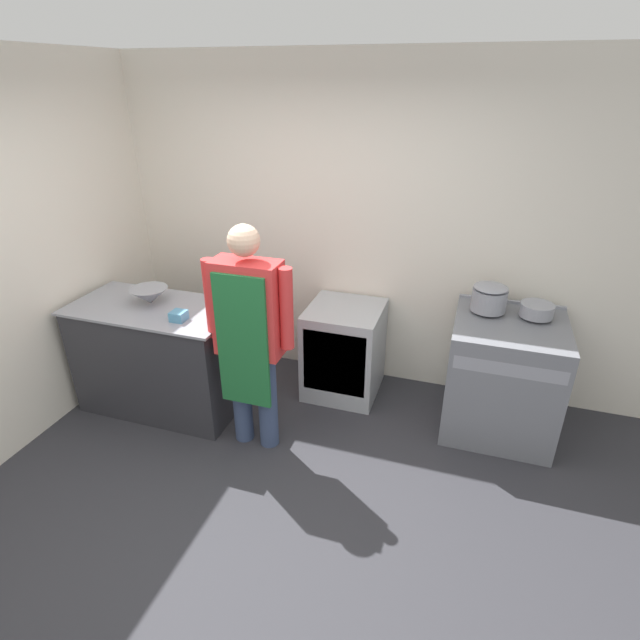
% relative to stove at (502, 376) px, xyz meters
% --- Properties ---
extents(ground_plane, '(14.00, 14.00, 0.00)m').
position_rel_stove_xyz_m(ground_plane, '(-1.45, -1.48, -0.45)').
color(ground_plane, '#2D2D33').
extents(wall_back, '(8.00, 0.05, 2.70)m').
position_rel_stove_xyz_m(wall_back, '(-1.45, 0.47, 0.90)').
color(wall_back, silver).
rests_on(wall_back, ground_plane).
extents(wall_left, '(0.05, 8.00, 2.70)m').
position_rel_stove_xyz_m(wall_left, '(-3.37, -0.48, 0.90)').
color(wall_left, silver).
rests_on(wall_left, ground_plane).
extents(prep_counter, '(1.31, 0.69, 0.90)m').
position_rel_stove_xyz_m(prep_counter, '(-2.64, -0.55, -0.00)').
color(prep_counter, '#2D2D33').
rests_on(prep_counter, ground_plane).
extents(stove, '(0.79, 0.79, 0.92)m').
position_rel_stove_xyz_m(stove, '(0.00, 0.00, 0.00)').
color(stove, slate).
rests_on(stove, ground_plane).
extents(fridge_unit, '(0.61, 0.62, 0.79)m').
position_rel_stove_xyz_m(fridge_unit, '(-1.28, 0.11, -0.06)').
color(fridge_unit, '#A8ADB2').
rests_on(fridge_unit, ground_plane).
extents(person_cook, '(0.64, 0.24, 1.68)m').
position_rel_stove_xyz_m(person_cook, '(-1.71, -0.76, 0.50)').
color(person_cook, '#38476B').
rests_on(person_cook, ground_plane).
extents(mixing_bowl, '(0.29, 0.29, 0.13)m').
position_rel_stove_xyz_m(mixing_bowl, '(-2.69, -0.50, 0.51)').
color(mixing_bowl, gray).
rests_on(mixing_bowl, prep_counter).
extents(plastic_tub, '(0.11, 0.11, 0.07)m').
position_rel_stove_xyz_m(plastic_tub, '(-2.31, -0.70, 0.48)').
color(plastic_tub, teal).
rests_on(plastic_tub, prep_counter).
extents(stock_pot, '(0.26, 0.26, 0.20)m').
position_rel_stove_xyz_m(stock_pot, '(-0.18, 0.14, 0.57)').
color(stock_pot, gray).
rests_on(stock_pot, stove).
extents(sauce_pot, '(0.24, 0.24, 0.10)m').
position_rel_stove_xyz_m(sauce_pot, '(0.16, 0.14, 0.52)').
color(sauce_pot, gray).
rests_on(sauce_pot, stove).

